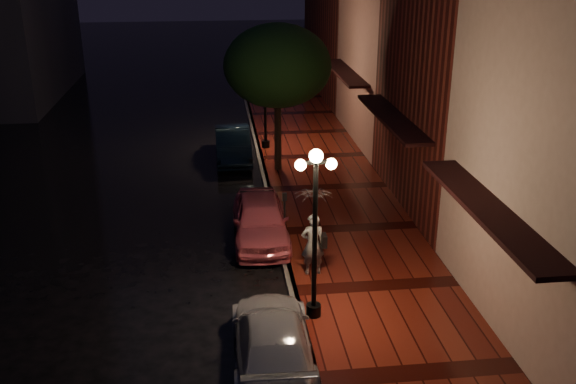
# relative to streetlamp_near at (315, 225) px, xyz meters

# --- Properties ---
(ground) EXTENTS (120.00, 120.00, 0.00)m
(ground) POSITION_rel_streetlamp_near_xyz_m (-0.35, 5.00, -2.60)
(ground) COLOR black
(ground) RESTS_ON ground
(sidewalk) EXTENTS (4.50, 60.00, 0.15)m
(sidewalk) POSITION_rel_streetlamp_near_xyz_m (1.90, 5.00, -2.53)
(sidewalk) COLOR #48120D
(sidewalk) RESTS_ON ground
(curb) EXTENTS (0.25, 60.00, 0.15)m
(curb) POSITION_rel_streetlamp_near_xyz_m (-0.35, 5.00, -2.53)
(curb) COLOR #595451
(curb) RESTS_ON ground
(storefront_mid) EXTENTS (5.00, 8.00, 11.00)m
(storefront_mid) POSITION_rel_streetlamp_near_xyz_m (6.65, 7.00, 2.90)
(storefront_mid) COLOR #511914
(storefront_mid) RESTS_ON ground
(storefront_far) EXTENTS (5.00, 8.00, 9.00)m
(storefront_far) POSITION_rel_streetlamp_near_xyz_m (6.65, 15.00, 1.90)
(storefront_far) COLOR #8C5951
(storefront_far) RESTS_ON ground
(storefront_extra) EXTENTS (5.00, 12.00, 10.00)m
(storefront_extra) POSITION_rel_streetlamp_near_xyz_m (6.65, 25.00, 2.40)
(storefront_extra) COLOR #511914
(storefront_extra) RESTS_ON ground
(streetlamp_near) EXTENTS (0.96, 0.36, 4.31)m
(streetlamp_near) POSITION_rel_streetlamp_near_xyz_m (0.00, 0.00, 0.00)
(streetlamp_near) COLOR black
(streetlamp_near) RESTS_ON sidewalk
(streetlamp_far) EXTENTS (0.96, 0.36, 4.31)m
(streetlamp_far) POSITION_rel_streetlamp_near_xyz_m (0.00, 14.00, 0.00)
(streetlamp_far) COLOR black
(streetlamp_far) RESTS_ON sidewalk
(street_tree) EXTENTS (4.16, 4.16, 5.80)m
(street_tree) POSITION_rel_streetlamp_near_xyz_m (0.26, 10.99, 1.64)
(street_tree) COLOR black
(street_tree) RESTS_ON sidewalk
(pink_car) EXTENTS (1.74, 4.20, 1.42)m
(pink_car) POSITION_rel_streetlamp_near_xyz_m (-0.95, 4.73, -1.89)
(pink_car) COLOR #D55767
(pink_car) RESTS_ON ground
(navy_car) EXTENTS (1.49, 4.18, 1.37)m
(navy_car) POSITION_rel_streetlamp_near_xyz_m (-1.50, 12.83, -1.91)
(navy_car) COLOR black
(navy_car) RESTS_ON ground
(silver_car) EXTENTS (1.85, 4.33, 1.25)m
(silver_car) POSITION_rel_streetlamp_near_xyz_m (-1.17, -1.61, -1.98)
(silver_car) COLOR #A5A4AB
(silver_car) RESTS_ON ground
(woman_with_umbrella) EXTENTS (1.04, 1.06, 2.50)m
(woman_with_umbrella) POSITION_rel_streetlamp_near_xyz_m (0.31, 2.15, -0.80)
(woman_with_umbrella) COLOR white
(woman_with_umbrella) RESTS_ON sidewalk
(parking_meter) EXTENTS (0.14, 0.11, 1.45)m
(parking_meter) POSITION_rel_streetlamp_near_xyz_m (-0.20, 4.63, -1.57)
(parking_meter) COLOR black
(parking_meter) RESTS_ON sidewalk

